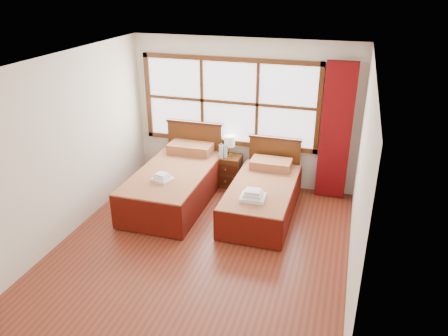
% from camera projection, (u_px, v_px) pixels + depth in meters
% --- Properties ---
extents(floor, '(4.50, 4.50, 0.00)m').
position_uv_depth(floor, '(203.00, 246.00, 6.21)').
color(floor, maroon).
rests_on(floor, ground).
extents(ceiling, '(4.50, 4.50, 0.00)m').
position_uv_depth(ceiling, '(198.00, 61.00, 5.15)').
color(ceiling, white).
rests_on(ceiling, wall_back).
extents(wall_back, '(4.00, 0.00, 4.00)m').
position_uv_depth(wall_back, '(244.00, 114.00, 7.65)').
color(wall_back, silver).
rests_on(wall_back, floor).
extents(wall_left, '(0.00, 4.50, 4.50)m').
position_uv_depth(wall_left, '(68.00, 146.00, 6.20)').
color(wall_left, silver).
rests_on(wall_left, floor).
extents(wall_right, '(0.00, 4.50, 4.50)m').
position_uv_depth(wall_right, '(360.00, 181.00, 5.15)').
color(wall_right, silver).
rests_on(wall_right, floor).
extents(window, '(3.16, 0.06, 1.56)m').
position_uv_depth(window, '(229.00, 102.00, 7.60)').
color(window, white).
rests_on(window, wall_back).
extents(curtain, '(0.50, 0.16, 2.30)m').
position_uv_depth(curtain, '(336.00, 132.00, 7.16)').
color(curtain, maroon).
rests_on(curtain, wall_back).
extents(bed_left, '(1.14, 2.21, 1.11)m').
position_uv_depth(bed_left, '(176.00, 182.00, 7.35)').
color(bed_left, '#3B190C').
rests_on(bed_left, floor).
extents(bed_right, '(1.00, 2.02, 0.97)m').
position_uv_depth(bed_right, '(263.00, 196.00, 6.98)').
color(bed_right, '#3B190C').
rests_on(bed_right, floor).
extents(nightstand, '(0.43, 0.43, 0.57)m').
position_uv_depth(nightstand, '(229.00, 171.00, 7.89)').
color(nightstand, '#512A11').
rests_on(nightstand, floor).
extents(towels_left, '(0.34, 0.31, 0.12)m').
position_uv_depth(towels_left, '(162.00, 178.00, 6.79)').
color(towels_left, white).
rests_on(towels_left, bed_left).
extents(towels_right, '(0.37, 0.33, 0.15)m').
position_uv_depth(towels_right, '(253.00, 196.00, 6.38)').
color(towels_right, white).
rests_on(towels_right, bed_right).
extents(lamp, '(0.19, 0.19, 0.37)m').
position_uv_depth(lamp, '(230.00, 142.00, 7.71)').
color(lamp, gold).
rests_on(lamp, nightstand).
extents(bottle_near, '(0.07, 0.07, 0.27)m').
position_uv_depth(bottle_near, '(221.00, 151.00, 7.65)').
color(bottle_near, '#C3E2FB').
rests_on(bottle_near, nightstand).
extents(bottle_far, '(0.06, 0.06, 0.23)m').
position_uv_depth(bottle_far, '(226.00, 152.00, 7.68)').
color(bottle_far, '#C3E2FB').
rests_on(bottle_far, nightstand).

